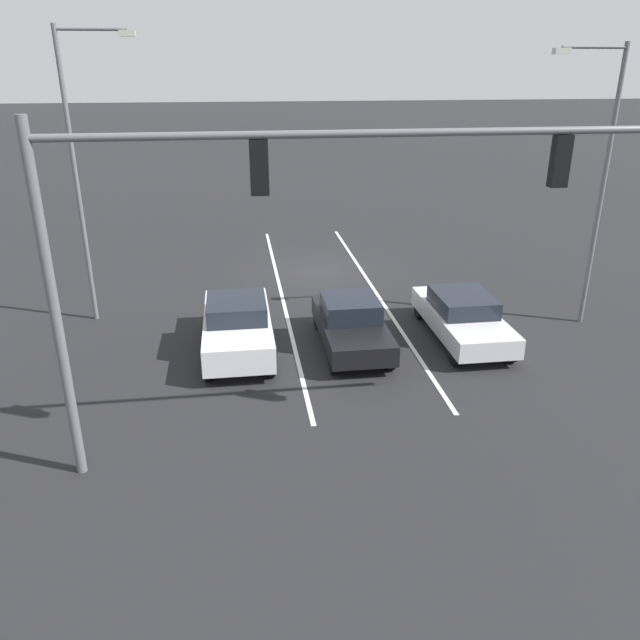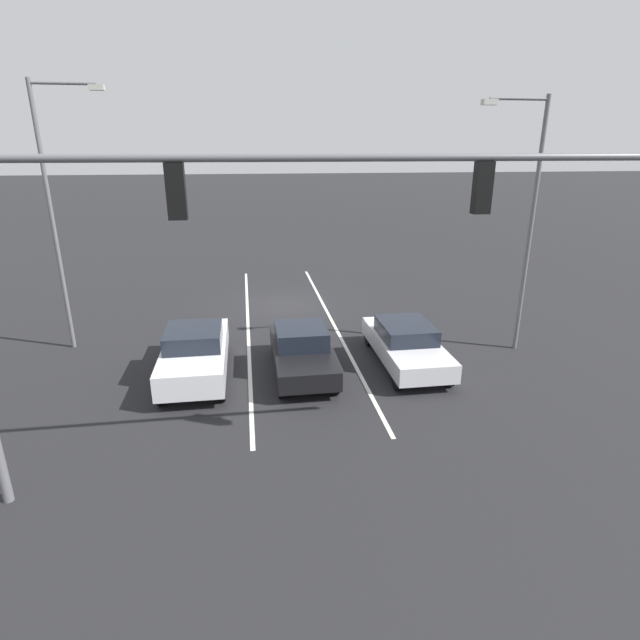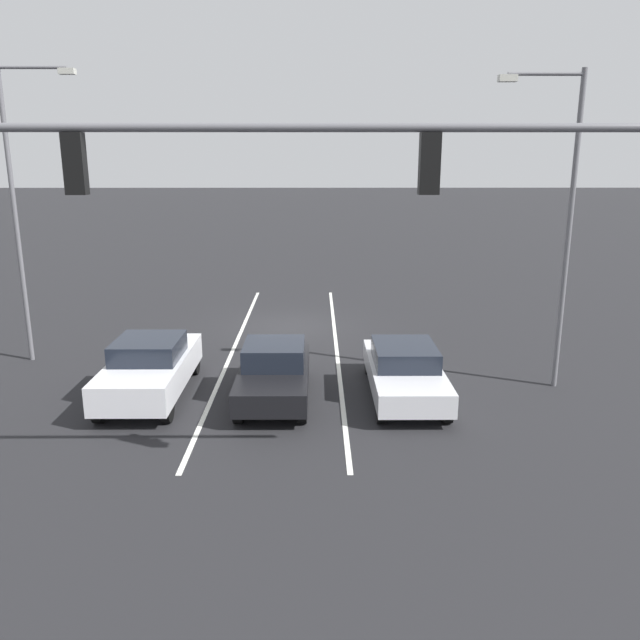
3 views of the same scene
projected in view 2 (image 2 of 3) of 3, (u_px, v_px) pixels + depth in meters
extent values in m
plane|color=black|center=(285.00, 304.00, 22.40)|extent=(240.00, 240.00, 0.00)
cube|color=silver|center=(332.00, 322.00, 20.13)|extent=(0.12, 17.36, 0.01)
cube|color=silver|center=(248.00, 326.00, 19.65)|extent=(0.12, 17.36, 0.01)
cube|color=silver|center=(406.00, 347.00, 16.04)|extent=(1.80, 4.56, 0.57)
cube|color=black|center=(406.00, 330.00, 15.94)|extent=(1.58, 2.00, 0.50)
cube|color=red|center=(404.00, 319.00, 18.17)|extent=(0.24, 0.06, 0.12)
cube|color=red|center=(370.00, 321.00, 17.99)|extent=(0.24, 0.06, 0.12)
cylinder|color=black|center=(449.00, 376.00, 14.62)|extent=(0.22, 0.60, 0.60)
cylinder|color=black|center=(398.00, 380.00, 14.41)|extent=(0.22, 0.60, 0.60)
cylinder|color=black|center=(411.00, 335.00, 17.85)|extent=(0.22, 0.60, 0.60)
cylinder|color=black|center=(369.00, 337.00, 17.63)|extent=(0.22, 0.60, 0.60)
cube|color=silver|center=(196.00, 355.00, 15.13)|extent=(1.85, 4.58, 0.72)
cube|color=black|center=(194.00, 337.00, 14.88)|extent=(1.63, 1.83, 0.51)
cube|color=red|center=(220.00, 324.00, 17.26)|extent=(0.24, 0.06, 0.12)
cube|color=red|center=(181.00, 326.00, 17.08)|extent=(0.24, 0.06, 0.12)
cylinder|color=black|center=(221.00, 390.00, 13.76)|extent=(0.22, 0.66, 0.66)
cylinder|color=black|center=(161.00, 394.00, 13.54)|extent=(0.22, 0.66, 0.66)
cylinder|color=black|center=(225.00, 344.00, 16.96)|extent=(0.22, 0.66, 0.66)
cylinder|color=black|center=(177.00, 347.00, 16.73)|extent=(0.22, 0.66, 0.66)
cube|color=black|center=(302.00, 355.00, 15.38)|extent=(1.75, 4.18, 0.56)
cube|color=black|center=(301.00, 336.00, 15.37)|extent=(1.54, 1.69, 0.56)
cube|color=red|center=(313.00, 327.00, 17.34)|extent=(0.24, 0.06, 0.12)
cube|color=red|center=(278.00, 329.00, 17.17)|extent=(0.24, 0.06, 0.12)
cylinder|color=black|center=(334.00, 383.00, 14.16)|extent=(0.22, 0.64, 0.64)
cylinder|color=black|center=(282.00, 387.00, 13.95)|extent=(0.22, 0.64, 0.64)
cylinder|color=black|center=(319.00, 344.00, 17.00)|extent=(0.22, 0.64, 0.64)
cylinder|color=black|center=(275.00, 346.00, 16.80)|extent=(0.22, 0.64, 0.64)
cylinder|color=slate|center=(325.00, 158.00, 8.70)|extent=(12.72, 0.14, 0.14)
cube|color=black|center=(482.00, 188.00, 9.30)|extent=(0.32, 0.22, 0.95)
sphere|color=red|center=(480.00, 172.00, 9.35)|extent=(0.20, 0.20, 0.20)
sphere|color=#4C420C|center=(479.00, 187.00, 9.45)|extent=(0.20, 0.20, 0.20)
sphere|color=#0A3814|center=(477.00, 203.00, 9.54)|extent=(0.20, 0.20, 0.20)
cube|color=black|center=(176.00, 192.00, 8.52)|extent=(0.32, 0.22, 0.95)
sphere|color=red|center=(176.00, 174.00, 8.58)|extent=(0.20, 0.20, 0.20)
sphere|color=#4C420C|center=(177.00, 191.00, 8.67)|extent=(0.20, 0.20, 0.20)
sphere|color=#0A3814|center=(179.00, 207.00, 8.76)|extent=(0.20, 0.20, 0.20)
cylinder|color=slate|center=(53.00, 224.00, 16.18)|extent=(0.14, 0.14, 8.63)
cylinder|color=slate|center=(63.00, 83.00, 14.95)|extent=(1.92, 0.09, 0.09)
cube|color=beige|center=(97.00, 87.00, 15.12)|extent=(0.44, 0.24, 0.16)
cylinder|color=slate|center=(530.00, 231.00, 16.15)|extent=(0.14, 0.14, 8.17)
cylinder|color=slate|center=(519.00, 99.00, 14.74)|extent=(1.86, 0.09, 0.09)
cube|color=beige|center=(490.00, 102.00, 14.64)|extent=(0.44, 0.24, 0.16)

